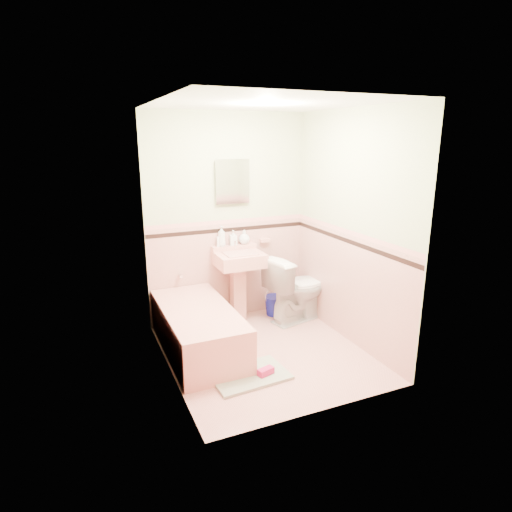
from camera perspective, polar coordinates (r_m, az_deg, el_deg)
name	(u,v)px	position (r m, az deg, el deg)	size (l,w,h in m)	color
floor	(265,353)	(4.68, 1.25, -12.65)	(2.20, 2.20, 0.00)	#DA998F
ceiling	(267,103)	(4.14, 1.46, 19.54)	(2.20, 2.20, 0.00)	white
wall_back	(228,219)	(5.24, -3.72, 4.90)	(2.50, 2.50, 0.00)	#F6E7C8
wall_front	(327,267)	(3.31, 9.36, -1.50)	(2.50, 2.50, 0.00)	#F6E7C8
wall_left	(165,248)	(3.94, -11.99, 1.09)	(2.50, 2.50, 0.00)	#F6E7C8
wall_right	(351,229)	(4.74, 12.42, 3.46)	(2.50, 2.50, 0.00)	#F6E7C8
wainscot_back	(229,271)	(5.38, -3.56, -1.94)	(2.00, 2.00, 0.00)	#DD9E94
wainscot_front	(323,345)	(3.56, 8.80, -11.53)	(2.00, 2.00, 0.00)	#DD9E94
wainscot_left	(170,315)	(4.14, -11.33, -7.64)	(2.20, 2.20, 0.00)	#DD9E94
wainscot_right	(346,287)	(4.90, 11.87, -4.00)	(2.20, 2.20, 0.00)	#DD9E94
accent_back	(229,230)	(5.25, -3.63, 3.47)	(2.00, 2.00, 0.00)	black
accent_front	(325,283)	(3.36, 9.10, -3.55)	(2.00, 2.00, 0.00)	black
accent_left	(167,261)	(3.97, -11.63, -0.70)	(2.20, 2.20, 0.00)	black
accent_right	(349,241)	(4.76, 12.15, 1.91)	(2.20, 2.20, 0.00)	black
cap_back	(229,222)	(5.23, -3.65, 4.55)	(2.00, 2.00, 0.00)	#DA8C87
cap_front	(326,271)	(3.33, 9.17, -1.92)	(2.00, 2.00, 0.00)	#DA8C87
cap_left	(167,251)	(3.95, -11.71, 0.69)	(2.20, 2.20, 0.00)	#DA8C87
cap_right	(349,232)	(4.73, 12.22, 3.09)	(2.20, 2.20, 0.00)	#DA8C87
bathtub	(198,331)	(4.66, -7.62, -9.81)	(0.70, 1.50, 0.45)	tan
tub_faucet	(180,275)	(5.17, -10.00, -2.54)	(0.04, 0.04, 0.12)	silver
sink	(240,288)	(5.25, -2.16, -4.24)	(0.56, 0.48, 0.88)	tan
sink_faucet	(235,245)	(5.23, -2.78, 1.53)	(0.02, 0.02, 0.10)	silver
medicine_cabinet	(232,181)	(5.16, -3.16, 9.81)	(0.37, 0.04, 0.47)	white
soap_dish	(265,240)	(5.44, 1.14, 2.09)	(0.12, 0.07, 0.04)	tan
soap_bottle_left	(222,236)	(5.19, -4.58, 2.62)	(0.09, 0.09, 0.24)	#B2B2B2
soap_bottle_mid	(233,238)	(5.24, -3.03, 2.44)	(0.08, 0.08, 0.18)	#B2B2B2
soap_bottle_right	(244,237)	(5.29, -1.57, 2.53)	(0.13, 0.13, 0.17)	#B2B2B2
tube	(218,242)	(5.19, -5.02, 1.91)	(0.04, 0.04, 0.12)	white
toilet	(297,288)	(5.34, 5.50, -4.22)	(0.46, 0.81, 0.83)	white
bucket	(274,305)	(5.56, 2.44, -6.54)	(0.25, 0.25, 0.25)	#11178E
bath_mat	(249,375)	(4.26, -0.91, -15.49)	(0.72, 0.48, 0.03)	gray
shoe	(266,371)	(4.23, 1.30, -15.00)	(0.16, 0.07, 0.06)	#BF1E59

